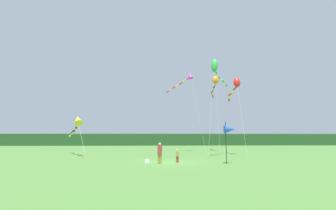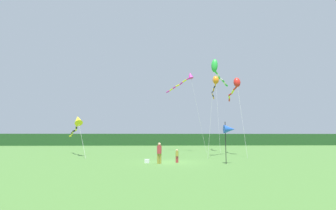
{
  "view_description": "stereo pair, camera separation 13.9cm",
  "coord_description": "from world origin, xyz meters",
  "px_view_note": "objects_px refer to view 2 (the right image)",
  "views": [
    {
      "loc": [
        -1.46,
        -22.76,
        2.18
      ],
      "look_at": [
        0.0,
        6.0,
        5.74
      ],
      "focal_mm": 27.64,
      "sensor_mm": 36.0,
      "label": 1
    },
    {
      "loc": [
        -1.33,
        -22.77,
        2.18
      ],
      "look_at": [
        0.0,
        6.0,
        5.74
      ],
      "focal_mm": 27.64,
      "sensor_mm": 36.0,
      "label": 2
    }
  ],
  "objects_px": {
    "person_child": "(177,155)",
    "kite_orange": "(215,82)",
    "person_adult": "(159,152)",
    "kite_red": "(236,85)",
    "kite_magenta": "(187,79)",
    "kite_yellow": "(77,123)",
    "kite_green": "(216,68)",
    "cooler_box": "(147,161)",
    "banner_flag_pole": "(229,130)"
  },
  "relations": [
    {
      "from": "person_adult",
      "to": "kite_yellow",
      "type": "bearing_deg",
      "value": 136.24
    },
    {
      "from": "person_child",
      "to": "kite_magenta",
      "type": "distance_m",
      "value": 19.89
    },
    {
      "from": "kite_yellow",
      "to": "kite_orange",
      "type": "bearing_deg",
      "value": 24.74
    },
    {
      "from": "person_adult",
      "to": "kite_orange",
      "type": "distance_m",
      "value": 22.04
    },
    {
      "from": "cooler_box",
      "to": "banner_flag_pole",
      "type": "height_order",
      "value": "banner_flag_pole"
    },
    {
      "from": "kite_magenta",
      "to": "kite_red",
      "type": "distance_m",
      "value": 9.87
    },
    {
      "from": "banner_flag_pole",
      "to": "kite_magenta",
      "type": "relative_size",
      "value": 0.28
    },
    {
      "from": "person_child",
      "to": "kite_orange",
      "type": "height_order",
      "value": "kite_orange"
    },
    {
      "from": "person_adult",
      "to": "kite_orange",
      "type": "relative_size",
      "value": 0.15
    },
    {
      "from": "person_adult",
      "to": "kite_green",
      "type": "height_order",
      "value": "kite_green"
    },
    {
      "from": "banner_flag_pole",
      "to": "kite_orange",
      "type": "distance_m",
      "value": 19.97
    },
    {
      "from": "cooler_box",
      "to": "kite_yellow",
      "type": "bearing_deg",
      "value": 134.85
    },
    {
      "from": "kite_yellow",
      "to": "person_child",
      "type": "bearing_deg",
      "value": -37.14
    },
    {
      "from": "banner_flag_pole",
      "to": "kite_yellow",
      "type": "relative_size",
      "value": 0.35
    },
    {
      "from": "kite_magenta",
      "to": "kite_red",
      "type": "bearing_deg",
      "value": -57.25
    },
    {
      "from": "person_adult",
      "to": "kite_yellow",
      "type": "xyz_separation_m",
      "value": [
        -9.53,
        9.13,
        2.9
      ]
    },
    {
      "from": "kite_red",
      "to": "kite_orange",
      "type": "xyz_separation_m",
      "value": [
        -0.61,
        8.25,
        2.12
      ]
    },
    {
      "from": "kite_yellow",
      "to": "kite_orange",
      "type": "xyz_separation_m",
      "value": [
        18.48,
        8.52,
        6.82
      ]
    },
    {
      "from": "person_child",
      "to": "kite_red",
      "type": "xyz_separation_m",
      "value": [
        8.03,
        8.64,
        7.92
      ]
    },
    {
      "from": "kite_green",
      "to": "kite_yellow",
      "type": "bearing_deg",
      "value": 171.44
    },
    {
      "from": "banner_flag_pole",
      "to": "kite_yellow",
      "type": "xyz_separation_m",
      "value": [
        -15.31,
        9.55,
        1.07
      ]
    },
    {
      "from": "kite_magenta",
      "to": "kite_green",
      "type": "relative_size",
      "value": 1.1
    },
    {
      "from": "cooler_box",
      "to": "kite_red",
      "type": "bearing_deg",
      "value": 39.8
    },
    {
      "from": "person_adult",
      "to": "kite_magenta",
      "type": "relative_size",
      "value": 0.14
    },
    {
      "from": "person_child",
      "to": "kite_magenta",
      "type": "bearing_deg",
      "value": 80.19
    },
    {
      "from": "cooler_box",
      "to": "kite_yellow",
      "type": "xyz_separation_m",
      "value": [
        -8.51,
        8.55,
        3.7
      ]
    },
    {
      "from": "cooler_box",
      "to": "kite_green",
      "type": "height_order",
      "value": "kite_green"
    },
    {
      "from": "kite_yellow",
      "to": "kite_green",
      "type": "height_order",
      "value": "kite_green"
    },
    {
      "from": "person_child",
      "to": "banner_flag_pole",
      "type": "xyz_separation_m",
      "value": [
        4.25,
        -1.18,
        2.15
      ]
    },
    {
      "from": "kite_magenta",
      "to": "kite_green",
      "type": "distance_m",
      "value": 10.94
    },
    {
      "from": "banner_flag_pole",
      "to": "kite_red",
      "type": "height_order",
      "value": "kite_red"
    },
    {
      "from": "kite_yellow",
      "to": "banner_flag_pole",
      "type": "bearing_deg",
      "value": -31.96
    },
    {
      "from": "kite_green",
      "to": "person_child",
      "type": "bearing_deg",
      "value": -129.6
    },
    {
      "from": "person_child",
      "to": "kite_green",
      "type": "xyz_separation_m",
      "value": [
        4.94,
        5.97,
        9.29
      ]
    },
    {
      "from": "kite_orange",
      "to": "kite_green",
      "type": "relative_size",
      "value": 1.06
    },
    {
      "from": "banner_flag_pole",
      "to": "kite_yellow",
      "type": "bearing_deg",
      "value": 148.04
    },
    {
      "from": "kite_orange",
      "to": "person_adult",
      "type": "bearing_deg",
      "value": -116.89
    },
    {
      "from": "kite_yellow",
      "to": "kite_green",
      "type": "relative_size",
      "value": 0.9
    },
    {
      "from": "person_child",
      "to": "banner_flag_pole",
      "type": "relative_size",
      "value": 0.33
    },
    {
      "from": "person_adult",
      "to": "kite_red",
      "type": "height_order",
      "value": "kite_red"
    },
    {
      "from": "banner_flag_pole",
      "to": "kite_magenta",
      "type": "distance_m",
      "value": 19.73
    },
    {
      "from": "person_adult",
      "to": "kite_red",
      "type": "distance_m",
      "value": 15.4
    },
    {
      "from": "person_adult",
      "to": "banner_flag_pole",
      "type": "bearing_deg",
      "value": -4.19
    },
    {
      "from": "banner_flag_pole",
      "to": "kite_green",
      "type": "bearing_deg",
      "value": 84.53
    },
    {
      "from": "kite_yellow",
      "to": "cooler_box",
      "type": "bearing_deg",
      "value": -45.15
    },
    {
      "from": "person_adult",
      "to": "kite_magenta",
      "type": "height_order",
      "value": "kite_magenta"
    },
    {
      "from": "person_child",
      "to": "kite_orange",
      "type": "bearing_deg",
      "value": 66.28
    },
    {
      "from": "person_adult",
      "to": "kite_green",
      "type": "distance_m",
      "value": 12.93
    },
    {
      "from": "cooler_box",
      "to": "kite_orange",
      "type": "distance_m",
      "value": 22.39
    },
    {
      "from": "person_adult",
      "to": "banner_flag_pole",
      "type": "distance_m",
      "value": 6.08
    }
  ]
}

